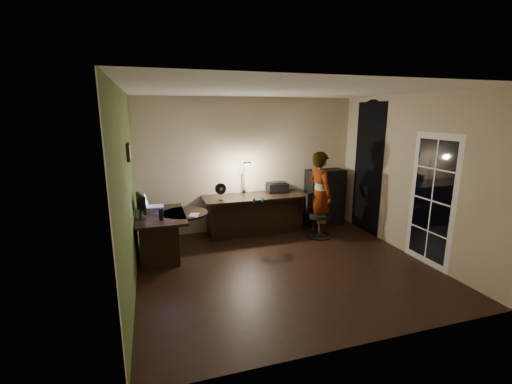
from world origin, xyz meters
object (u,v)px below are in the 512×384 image
object	(u,v)px
desk_right	(256,215)
monitor	(140,210)
desk_left	(162,235)
office_chair	(320,216)
cabinet	(325,197)
person	(320,194)

from	to	relation	value
desk_right	monitor	distance (m)	2.35
desk_left	office_chair	size ratio (longest dim) A/B	1.47
desk_left	cabinet	world-z (taller)	cabinet
cabinet	person	xyz separation A→B (m)	(-0.44, -0.59, 0.23)
person	cabinet	bearing A→B (deg)	-45.66
desk_left	office_chair	distance (m)	2.99
desk_right	office_chair	size ratio (longest dim) A/B	2.42
desk_left	monitor	xyz separation A→B (m)	(-0.31, -0.15, 0.51)
desk_right	cabinet	world-z (taller)	cabinet
cabinet	monitor	distance (m)	3.89
cabinet	office_chair	world-z (taller)	cabinet
desk_left	desk_right	bearing A→B (deg)	18.10
cabinet	monitor	size ratio (longest dim) A/B	2.73
person	desk_left	bearing A→B (deg)	83.83
monitor	office_chair	xyz separation A→B (m)	(3.30, 0.21, -0.45)
desk_left	person	distance (m)	3.07
desk_left	desk_right	world-z (taller)	desk_right
monitor	office_chair	size ratio (longest dim) A/B	0.51
desk_left	office_chair	world-z (taller)	office_chair
desk_left	cabinet	xyz separation A→B (m)	(3.47, 0.75, 0.23)
person	desk_right	bearing A→B (deg)	59.68
desk_right	office_chair	world-z (taller)	office_chair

